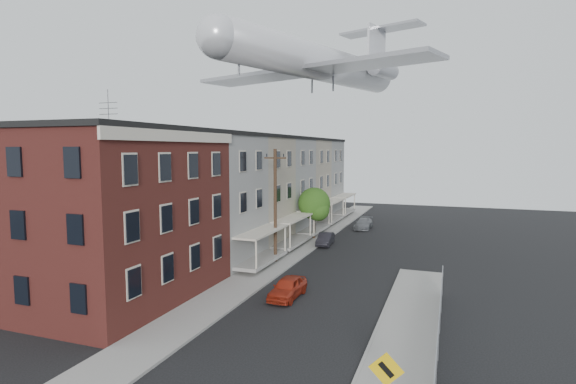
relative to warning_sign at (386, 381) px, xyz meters
name	(u,v)px	position (x,y,z in m)	size (l,w,h in m)	color
sidewalk_left	(300,247)	(-11.10, 25.03, -1.82)	(3.00, 62.00, 0.12)	gray
sidewalk_right	(404,344)	(-0.10, 7.03, -1.82)	(3.00, 26.00, 0.12)	gray
curb_left	(316,248)	(-9.65, 25.03, -1.81)	(0.15, 62.00, 0.14)	gray
curb_right	(372,339)	(-1.55, 7.03, -1.81)	(0.15, 26.00, 0.14)	gray
corner_building	(109,213)	(-17.60, 8.03, 3.28)	(10.31, 12.30, 12.15)	black
row_house_a	(194,197)	(-17.56, 17.53, 3.25)	(11.98, 7.00, 10.30)	gray
row_house_b	(234,190)	(-17.56, 24.53, 3.25)	(11.98, 7.00, 10.30)	gray
row_house_c	(263,184)	(-17.56, 31.53, 3.25)	(11.98, 7.00, 10.30)	gray
row_house_d	(285,180)	(-17.56, 38.53, 3.25)	(11.98, 7.00, 10.30)	gray
row_house_e	(303,177)	(-17.56, 45.53, 3.25)	(11.98, 7.00, 10.30)	gray
chainlink_fence	(438,338)	(1.40, 6.03, -0.89)	(0.06, 18.06, 1.90)	gray
warning_sign	(386,381)	(0.00, 0.00, 0.00)	(1.10, 0.11, 2.80)	#515156
utility_pole	(275,204)	(-11.20, 19.03, 2.79)	(1.80, 0.26, 9.00)	black
street_tree	(315,205)	(-10.87, 28.95, 1.57)	(3.22, 3.20, 5.20)	black
car_near	(288,288)	(-7.40, 11.44, -1.25)	(1.50, 3.72, 1.27)	#A12714
car_mid	(325,239)	(-9.20, 26.70, -1.30)	(1.23, 3.53, 1.16)	black
car_far	(364,224)	(-7.40, 36.50, -1.29)	(1.67, 4.12, 1.19)	slate
airplane	(320,63)	(-10.20, 28.09, 15.18)	(24.38, 27.91, 8.11)	silver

